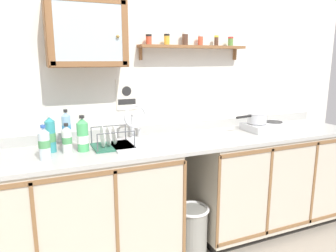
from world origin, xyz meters
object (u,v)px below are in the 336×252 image
Objects in this scene: saucepan at (257,118)px; bottle_soda_green_0 at (83,136)px; hot_plate_stove at (266,127)px; dish_rack at (111,142)px; sink at (142,146)px; trash_bin at (192,230)px; bottle_water_clear_4 at (44,144)px; bottle_opaque_white_1 at (67,140)px; warning_sign at (127,95)px; bottle_detergent_teal_3 at (50,135)px; bottle_water_blue_2 at (67,130)px; wall_cabinet at (86,34)px.

bottle_soda_green_0 is at bearing -178.33° from saucepan.
hot_plate_stove is 1.48m from dish_rack.
trash_bin is at bearing -30.47° from sink.
dish_rack is (0.21, 0.02, -0.08)m from bottle_soda_green_0.
bottle_water_clear_4 is 1.37m from trash_bin.
hot_plate_stove is at bearing 0.91° from bottle_opaque_white_1.
saucepan is 1.17m from trash_bin.
bottle_opaque_white_1 is 0.84× the size of warning_sign.
trash_bin is at bearing -12.91° from bottle_detergent_teal_3.
sink is at bearing 3.88° from dish_rack.
hot_plate_stove is 1.75× the size of bottle_water_clear_4.
bottle_water_clear_4 is (-0.16, -0.22, -0.03)m from bottle_water_blue_2.
wall_cabinet reaches higher than hot_plate_stove.
bottle_soda_green_0 is 1.22× the size of bottle_opaque_white_1.
bottle_water_clear_4 is at bearing -145.20° from bottle_opaque_white_1.
bottle_detergent_teal_3 is (-0.67, 0.03, 0.15)m from sink.
sink reaches higher than bottle_soda_green_0.
warning_sign is at bearing 36.51° from bottle_soda_green_0.
bottle_soda_green_0 is (-1.69, -0.03, 0.08)m from hot_plate_stove.
bottle_water_blue_2 reaches higher than trash_bin.
bottle_soda_green_0 is 0.58m from warning_sign.
bottle_water_clear_4 reaches higher than bottle_opaque_white_1.
bottle_opaque_white_1 is at bearing -179.09° from hot_plate_stove.
wall_cabinet is at bearing 174.66° from saucepan.
bottle_detergent_teal_3 is at bearing 177.72° from sink.
warning_sign is at bearing 167.12° from saucepan.
warning_sign reaches higher than hot_plate_stove.
wall_cabinet is at bearing 20.89° from bottle_water_blue_2.
wall_cabinet is at bearing 174.30° from hot_plate_stove.
trash_bin is at bearing -3.27° from bottle_water_clear_4.
warning_sign reaches higher than saucepan.
bottle_detergent_teal_3 is (-1.90, 0.04, 0.09)m from hot_plate_stove.
sink is at bearing -2.28° from bottle_detergent_teal_3.
bottle_water_blue_2 is at bearing 130.96° from bottle_soda_green_0.
bottle_opaque_white_1 is at bearing -33.01° from bottle_detergent_teal_3.
saucepan is 0.82× the size of trash_bin.
hot_plate_stove is 1.19× the size of saucepan.
hot_plate_stove reaches higher than trash_bin.
saucepan is at bearing 4.78° from bottle_water_clear_4.
warning_sign reaches higher than bottle_water_blue_2.
bottle_opaque_white_1 is 0.19m from bottle_water_clear_4.
warning_sign is (0.42, 0.31, 0.24)m from bottle_soda_green_0.
bottle_water_blue_2 is at bearing 83.89° from bottle_opaque_white_1.
wall_cabinet is (0.20, 0.19, 0.74)m from bottle_opaque_white_1.
bottle_water_blue_2 is at bearing 22.07° from bottle_detergent_teal_3.
saucepan is 1.32× the size of bottle_soda_green_0.
hot_plate_stove is at bearing -12.71° from warning_sign.
bottle_water_clear_4 is (-1.95, -0.13, 0.08)m from hot_plate_stove.
sink reaches higher than dish_rack.
bottle_soda_green_0 is at bearing -175.13° from sink.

